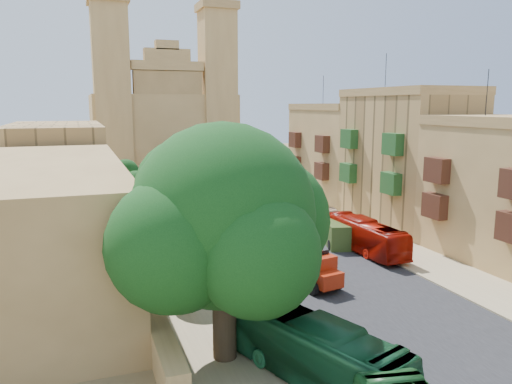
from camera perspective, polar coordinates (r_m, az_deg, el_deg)
ground at (r=26.61m, az=20.27°, el=-17.85°), size 260.00×260.00×0.00m
road_surface at (r=51.70m, az=-1.50°, el=-3.65°), size 14.00×140.00×0.01m
sidewalk_east at (r=55.32m, az=7.90°, el=-2.83°), size 5.00×140.00×0.01m
sidewalk_west at (r=49.65m, az=-12.00°, el=-4.43°), size 5.00×140.00×0.01m
kerb_east at (r=54.22m, az=5.55°, el=-2.99°), size 0.25×140.00×0.12m
kerb_west at (r=50.01m, az=-9.16°, el=-4.17°), size 0.25×140.00×0.12m
townhouse_c at (r=53.44m, az=16.74°, el=3.89°), size 9.00×14.00×17.40m
townhouse_d at (r=65.24m, az=9.41°, el=4.54°), size 9.00×14.00×15.90m
west_wall at (r=39.51m, az=-14.38°, el=-6.91°), size 1.00×40.00×1.80m
west_building_low at (r=36.69m, az=-22.89°, el=-3.35°), size 10.00×28.00×8.40m
west_building_mid at (r=62.20m, az=-21.74°, el=2.63°), size 10.00×22.00×10.00m
church at (r=97.66m, az=-10.58°, el=8.22°), size 28.00×22.50×36.30m
ficus_tree at (r=23.27m, az=-3.52°, el=-3.45°), size 11.42×10.51×11.42m
street_tree_a at (r=31.56m, az=-8.60°, el=-6.56°), size 3.14×3.14×4.83m
street_tree_b at (r=43.14m, az=-11.70°, el=-2.67°), size 2.81×2.81×4.32m
street_tree_c at (r=54.73m, az=-13.51°, el=0.59°), size 3.42×3.42×5.25m
street_tree_d at (r=66.55m, az=-14.66°, el=2.17°), size 3.43×3.43×5.27m
red_truck at (r=34.82m, az=5.66°, el=-7.85°), size 3.34×6.23×3.47m
olive_pickup at (r=44.66m, az=9.26°, el=-4.59°), size 3.47×5.55×2.13m
bus_green_north at (r=23.45m, az=5.94°, el=-17.23°), size 5.91×10.59×2.90m
bus_red_east at (r=42.75m, az=12.33°, el=-4.91°), size 2.49×9.77×2.71m
bus_cream_east at (r=50.36m, az=5.42°, el=-2.39°), size 2.66×10.32×2.86m
car_blue_a at (r=34.58m, az=-0.58°, el=-9.50°), size 2.55×3.97×1.26m
car_white_a at (r=51.58m, az=-5.64°, el=-2.99°), size 1.63×4.02×1.30m
car_cream at (r=44.53m, az=4.38°, el=-5.12°), size 2.51×4.48×1.18m
car_dkblue at (r=68.78m, az=-7.60°, el=0.26°), size 3.74×5.16×1.39m
car_white_b at (r=59.50m, az=0.36°, el=-1.31°), size 1.63×3.32×1.09m
car_blue_b at (r=80.79m, az=-9.52°, el=1.59°), size 2.26×3.93×1.22m
pedestrian_a at (r=41.35m, az=15.38°, el=-6.11°), size 0.78×0.59×1.92m
pedestrian_c at (r=40.54m, az=16.27°, el=-6.81°), size 0.63×0.93×1.47m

